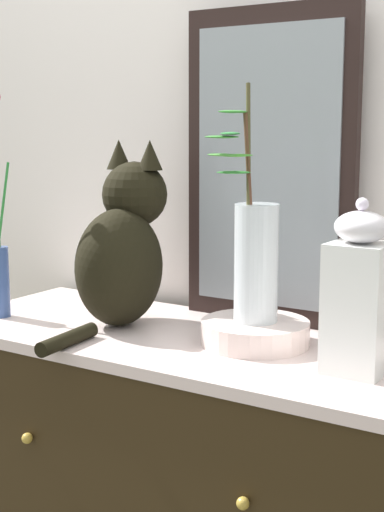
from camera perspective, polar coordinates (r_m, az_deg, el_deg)
wall_back at (r=1.88m, az=5.18°, el=6.62°), size 4.40×0.08×2.60m
mirror_leaning at (r=1.77m, az=5.75°, el=6.58°), size 0.42×0.03×0.72m
cat_sitting at (r=1.77m, az=-5.13°, el=0.60°), size 0.21×0.44×0.42m
bowl_porcelain at (r=1.62m, az=4.74°, el=-5.72°), size 0.23×0.23×0.05m
vase_glass_clear at (r=1.59m, az=4.73°, el=-0.04°), size 0.14×0.13×0.49m
jar_lidded_porcelain at (r=1.44m, az=12.36°, el=-2.85°), size 0.11×0.11×0.33m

